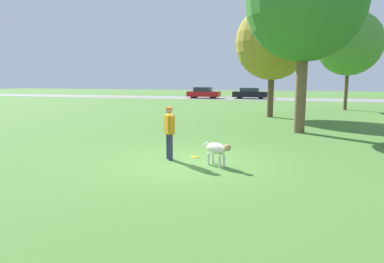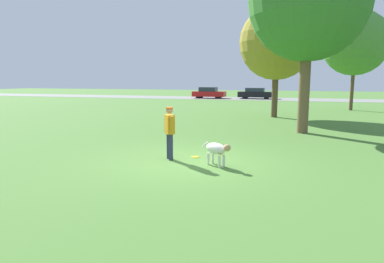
{
  "view_description": "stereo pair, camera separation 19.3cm",
  "coord_description": "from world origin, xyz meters",
  "px_view_note": "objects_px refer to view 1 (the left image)",
  "views": [
    {
      "loc": [
        2.75,
        -9.28,
        2.4
      ],
      "look_at": [
        0.19,
        -0.03,
        0.9
      ],
      "focal_mm": 32.0,
      "sensor_mm": 36.0,
      "label": 1
    },
    {
      "loc": [
        2.93,
        -9.22,
        2.4
      ],
      "look_at": [
        0.19,
        -0.03,
        0.9
      ],
      "focal_mm": 32.0,
      "sensor_mm": 36.0,
      "label": 2
    }
  ],
  "objects_px": {
    "frisbee": "(195,157)",
    "parked_car_black": "(250,93)",
    "dog": "(217,149)",
    "tree_mid_center": "(272,43)",
    "parked_car_red": "(204,93)",
    "tree_far_right": "(349,43)",
    "person": "(169,129)",
    "tree_near_right": "(305,2)"
  },
  "relations": [
    {
      "from": "person",
      "to": "tree_near_right",
      "type": "bearing_deg",
      "value": 112.62
    },
    {
      "from": "person",
      "to": "tree_mid_center",
      "type": "height_order",
      "value": "tree_mid_center"
    },
    {
      "from": "dog",
      "to": "parked_car_black",
      "type": "xyz_separation_m",
      "value": [
        -2.4,
        32.11,
        0.17
      ]
    },
    {
      "from": "person",
      "to": "parked_car_black",
      "type": "distance_m",
      "value": 31.77
    },
    {
      "from": "dog",
      "to": "parked_car_red",
      "type": "distance_m",
      "value": 32.55
    },
    {
      "from": "tree_mid_center",
      "to": "frisbee",
      "type": "bearing_deg",
      "value": -97.94
    },
    {
      "from": "frisbee",
      "to": "tree_far_right",
      "type": "xyz_separation_m",
      "value": [
        6.98,
        18.43,
        4.96
      ]
    },
    {
      "from": "tree_far_right",
      "to": "parked_car_black",
      "type": "height_order",
      "value": "tree_far_right"
    },
    {
      "from": "person",
      "to": "tree_near_right",
      "type": "xyz_separation_m",
      "value": [
        3.88,
        6.43,
        4.68
      ]
    },
    {
      "from": "frisbee",
      "to": "parked_car_black",
      "type": "height_order",
      "value": "parked_car_black"
    },
    {
      "from": "dog",
      "to": "parked_car_black",
      "type": "bearing_deg",
      "value": 127.99
    },
    {
      "from": "frisbee",
      "to": "parked_car_black",
      "type": "relative_size",
      "value": 0.06
    },
    {
      "from": "frisbee",
      "to": "parked_car_black",
      "type": "distance_m",
      "value": 31.32
    },
    {
      "from": "person",
      "to": "frisbee",
      "type": "height_order",
      "value": "person"
    },
    {
      "from": "frisbee",
      "to": "tree_near_right",
      "type": "relative_size",
      "value": 0.03
    },
    {
      "from": "tree_near_right",
      "to": "parked_car_red",
      "type": "bearing_deg",
      "value": 112.71
    },
    {
      "from": "dog",
      "to": "frisbee",
      "type": "relative_size",
      "value": 4.14
    },
    {
      "from": "dog",
      "to": "frisbee",
      "type": "xyz_separation_m",
      "value": [
        -0.87,
        0.84,
        -0.45
      ]
    },
    {
      "from": "parked_car_red",
      "to": "tree_mid_center",
      "type": "bearing_deg",
      "value": -64.45
    },
    {
      "from": "dog",
      "to": "parked_car_red",
      "type": "relative_size",
      "value": 0.25
    },
    {
      "from": "dog",
      "to": "tree_near_right",
      "type": "relative_size",
      "value": 0.12
    },
    {
      "from": "tree_near_right",
      "to": "parked_car_black",
      "type": "relative_size",
      "value": 1.95
    },
    {
      "from": "parked_car_red",
      "to": "frisbee",
      "type": "bearing_deg",
      "value": -76.53
    },
    {
      "from": "person",
      "to": "dog",
      "type": "relative_size",
      "value": 1.6
    },
    {
      "from": "person",
      "to": "parked_car_red",
      "type": "distance_m",
      "value": 31.86
    },
    {
      "from": "tree_mid_center",
      "to": "parked_car_black",
      "type": "distance_m",
      "value": 19.95
    },
    {
      "from": "person",
      "to": "dog",
      "type": "distance_m",
      "value": 1.62
    },
    {
      "from": "person",
      "to": "tree_far_right",
      "type": "xyz_separation_m",
      "value": [
        7.63,
        18.91,
        4.05
      ]
    },
    {
      "from": "frisbee",
      "to": "tree_mid_center",
      "type": "relative_size",
      "value": 0.03
    },
    {
      "from": "parked_car_black",
      "to": "parked_car_red",
      "type": "bearing_deg",
      "value": -173.43
    },
    {
      "from": "parked_car_red",
      "to": "parked_car_black",
      "type": "relative_size",
      "value": 0.94
    },
    {
      "from": "dog",
      "to": "parked_car_black",
      "type": "distance_m",
      "value": 32.2
    },
    {
      "from": "tree_far_right",
      "to": "person",
      "type": "bearing_deg",
      "value": -111.96
    },
    {
      "from": "frisbee",
      "to": "tree_near_right",
      "type": "bearing_deg",
      "value": 61.47
    },
    {
      "from": "person",
      "to": "frisbee",
      "type": "xyz_separation_m",
      "value": [
        0.65,
        0.48,
        -0.91
      ]
    },
    {
      "from": "person",
      "to": "frisbee",
      "type": "relative_size",
      "value": 6.61
    },
    {
      "from": "parked_car_black",
      "to": "dog",
      "type": "bearing_deg",
      "value": -84.9
    },
    {
      "from": "parked_car_red",
      "to": "parked_car_black",
      "type": "bearing_deg",
      "value": 6.15
    },
    {
      "from": "frisbee",
      "to": "tree_far_right",
      "type": "height_order",
      "value": "tree_far_right"
    },
    {
      "from": "person",
      "to": "tree_far_right",
      "type": "height_order",
      "value": "tree_far_right"
    },
    {
      "from": "dog",
      "to": "tree_mid_center",
      "type": "bearing_deg",
      "value": 120.12
    },
    {
      "from": "tree_far_right",
      "to": "parked_car_black",
      "type": "relative_size",
      "value": 1.76
    }
  ]
}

